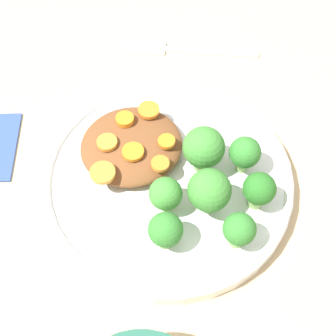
{
  "coord_description": "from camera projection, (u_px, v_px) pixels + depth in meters",
  "views": [
    {
      "loc": [
        0.26,
        -0.08,
        0.47
      ],
      "look_at": [
        0.0,
        0.0,
        0.04
      ],
      "focal_mm": 50.0,
      "sensor_mm": 36.0,
      "label": 1
    }
  ],
  "objects": [
    {
      "name": "ground_plane",
      "position": [
        168.0,
        184.0,
        0.54
      ],
      "size": [
        4.0,
        4.0,
        0.0
      ],
      "primitive_type": "plane",
      "color": "tan"
    },
    {
      "name": "broccoli_floret_3",
      "position": [
        239.0,
        230.0,
        0.46
      ],
      "size": [
        0.03,
        0.03,
        0.05
      ],
      "color": "#7FA85B",
      "rests_on": "plate"
    },
    {
      "name": "carrot_slice_0",
      "position": [
        133.0,
        152.0,
        0.51
      ],
      "size": [
        0.02,
        0.02,
        0.0
      ],
      "primitive_type": "cylinder",
      "color": "orange",
      "rests_on": "stew_mound"
    },
    {
      "name": "broccoli_floret_2",
      "position": [
        203.0,
        148.0,
        0.5
      ],
      "size": [
        0.05,
        0.05,
        0.06
      ],
      "color": "#759E51",
      "rests_on": "plate"
    },
    {
      "name": "carrot_slice_4",
      "position": [
        125.0,
        119.0,
        0.53
      ],
      "size": [
        0.02,
        0.02,
        0.01
      ],
      "primitive_type": "cylinder",
      "color": "orange",
      "rests_on": "stew_mound"
    },
    {
      "name": "broccoli_floret_5",
      "position": [
        259.0,
        190.0,
        0.48
      ],
      "size": [
        0.03,
        0.03,
        0.05
      ],
      "color": "#7FA85B",
      "rests_on": "plate"
    },
    {
      "name": "carrot_slice_6",
      "position": [
        107.0,
        142.0,
        0.51
      ],
      "size": [
        0.02,
        0.02,
        0.0
      ],
      "primitive_type": "cylinder",
      "color": "orange",
      "rests_on": "stew_mound"
    },
    {
      "name": "fork",
      "position": [
        178.0,
        49.0,
        0.66
      ],
      "size": [
        0.09,
        0.18,
        0.01
      ],
      "rotation": [
        0.0,
        0.0,
        10.6
      ],
      "color": "silver",
      "rests_on": "ground_plane"
    },
    {
      "name": "broccoli_floret_4",
      "position": [
        166.0,
        231.0,
        0.46
      ],
      "size": [
        0.04,
        0.04,
        0.05
      ],
      "color": "#759E51",
      "rests_on": "plate"
    },
    {
      "name": "carrot_slice_1",
      "position": [
        148.0,
        110.0,
        0.54
      ],
      "size": [
        0.03,
        0.03,
        0.0
      ],
      "primitive_type": "cylinder",
      "color": "orange",
      "rests_on": "stew_mound"
    },
    {
      "name": "broccoli_floret_0",
      "position": [
        209.0,
        191.0,
        0.47
      ],
      "size": [
        0.05,
        0.05,
        0.06
      ],
      "color": "#759E51",
      "rests_on": "plate"
    },
    {
      "name": "carrot_slice_3",
      "position": [
        167.0,
        141.0,
        0.51
      ],
      "size": [
        0.02,
        0.02,
        0.0
      ],
      "primitive_type": "cylinder",
      "color": "orange",
      "rests_on": "stew_mound"
    },
    {
      "name": "plate",
      "position": [
        168.0,
        178.0,
        0.53
      ],
      "size": [
        0.28,
        0.28,
        0.03
      ],
      "color": "silver",
      "rests_on": "ground_plane"
    },
    {
      "name": "carrot_slice_2",
      "position": [
        103.0,
        173.0,
        0.49
      ],
      "size": [
        0.03,
        0.03,
        0.0
      ],
      "primitive_type": "cylinder",
      "color": "orange",
      "rests_on": "stew_mound"
    },
    {
      "name": "broccoli_floret_6",
      "position": [
        166.0,
        194.0,
        0.48
      ],
      "size": [
        0.04,
        0.04,
        0.05
      ],
      "color": "#759E51",
      "rests_on": "plate"
    },
    {
      "name": "stew_mound",
      "position": [
        132.0,
        145.0,
        0.53
      ],
      "size": [
        0.11,
        0.12,
        0.03
      ],
      "primitive_type": "ellipsoid",
      "color": "brown",
      "rests_on": "plate"
    },
    {
      "name": "carrot_slice_5",
      "position": [
        159.0,
        161.0,
        0.5
      ],
      "size": [
        0.02,
        0.02,
        0.0
      ],
      "primitive_type": "cylinder",
      "color": "orange",
      "rests_on": "stew_mound"
    },
    {
      "name": "broccoli_floret_1",
      "position": [
        245.0,
        153.0,
        0.5
      ],
      "size": [
        0.03,
        0.03,
        0.05
      ],
      "color": "#7FA85B",
      "rests_on": "plate"
    }
  ]
}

